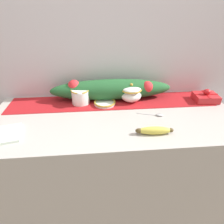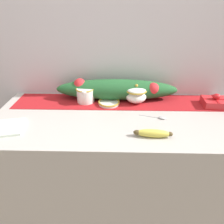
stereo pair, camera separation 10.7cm
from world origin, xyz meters
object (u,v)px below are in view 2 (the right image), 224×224
object	(u,v)px
small_dish	(108,102)
napkin_stack	(6,128)
cream_pitcher	(85,94)
banana	(152,133)
gift_box	(214,102)
spoon	(160,118)
sugar_bowl	(135,94)

from	to	relation	value
small_dish	napkin_stack	size ratio (longest dim) A/B	0.88
cream_pitcher	banana	size ratio (longest dim) A/B	0.71
cream_pitcher	small_dish	xyz separation A→B (m)	(0.15, -0.03, -0.04)
gift_box	cream_pitcher	bearing A→B (deg)	177.23
cream_pitcher	napkin_stack	bearing A→B (deg)	-138.29
cream_pitcher	gift_box	xyz separation A→B (m)	(0.80, -0.04, -0.03)
spoon	napkin_stack	world-z (taller)	napkin_stack
cream_pitcher	small_dish	distance (m)	0.16
small_dish	spoon	size ratio (longest dim) A/B	0.90
small_dish	banana	bearing A→B (deg)	-56.25
sugar_bowl	small_dish	world-z (taller)	sugar_bowl
napkin_stack	gift_box	bearing A→B (deg)	13.58
napkin_stack	banana	bearing A→B (deg)	-3.82
small_dish	spoon	world-z (taller)	small_dish
sugar_bowl	napkin_stack	distance (m)	0.75
sugar_bowl	cream_pitcher	bearing A→B (deg)	179.85
small_dish	sugar_bowl	bearing A→B (deg)	10.95
cream_pitcher	spoon	world-z (taller)	cream_pitcher
banana	small_dish	bearing A→B (deg)	123.75
small_dish	banana	xyz separation A→B (m)	(0.22, -0.33, 0.01)
gift_box	banana	bearing A→B (deg)	-142.53
cream_pitcher	sugar_bowl	world-z (taller)	sugar_bowl
spoon	gift_box	bearing A→B (deg)	40.07
cream_pitcher	sugar_bowl	distance (m)	0.32
cream_pitcher	napkin_stack	world-z (taller)	cream_pitcher
sugar_bowl	banana	bearing A→B (deg)	-81.69
banana	napkin_stack	distance (m)	0.73
cream_pitcher	napkin_stack	size ratio (longest dim) A/B	0.87
banana	spoon	size ratio (longest dim) A/B	1.25
sugar_bowl	gift_box	bearing A→B (deg)	-4.50
cream_pitcher	small_dish	bearing A→B (deg)	-12.71
cream_pitcher	spoon	bearing A→B (deg)	-23.78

